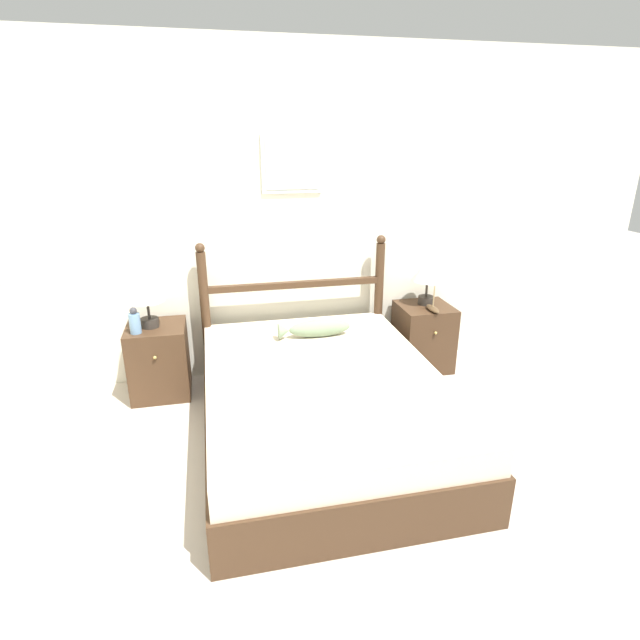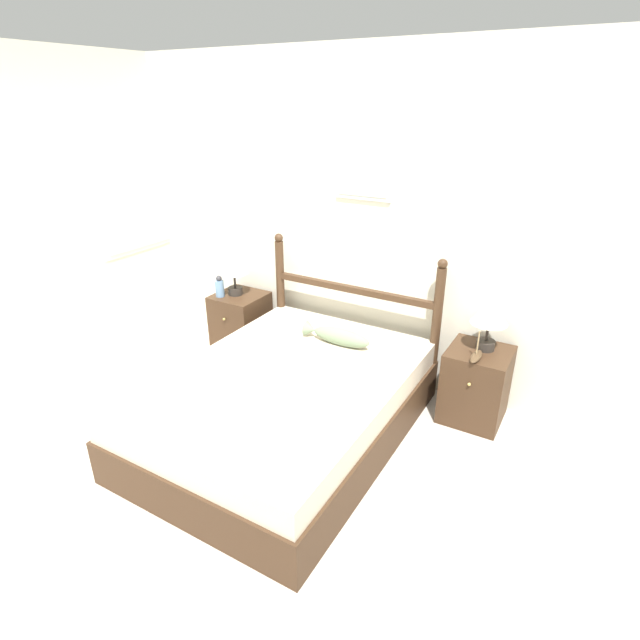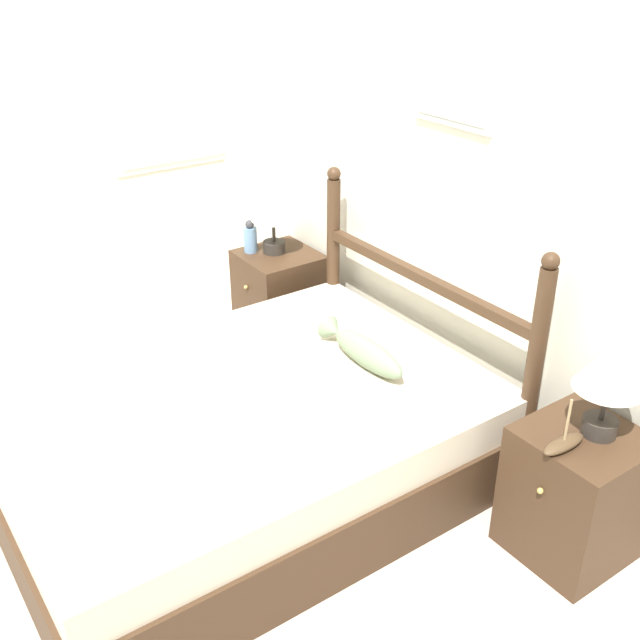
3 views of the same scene
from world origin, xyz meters
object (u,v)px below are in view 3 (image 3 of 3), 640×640
object	(u,v)px
table_lamp_left	(273,207)
table_lamp_right	(611,371)
fish_pillow	(362,350)
bed	(245,441)
nightstand_right	(575,493)
nightstand_left	(280,297)
bottle	(250,238)
model_boat	(564,443)

from	to	relation	value
table_lamp_left	table_lamp_right	world-z (taller)	same
fish_pillow	bed	bearing A→B (deg)	-97.48
nightstand_right	fish_pillow	bearing A→B (deg)	-164.51
nightstand_left	nightstand_right	distance (m)	2.16
nightstand_right	table_lamp_right	distance (m)	0.55
nightstand_right	bottle	bearing A→B (deg)	-177.11
bed	table_lamp_right	distance (m)	1.54
table_lamp_left	fish_pillow	bearing A→B (deg)	-12.84
table_lamp_right	model_boat	world-z (taller)	table_lamp_right
nightstand_right	nightstand_left	bearing A→B (deg)	180.00
bed	nightstand_left	distance (m)	1.38
nightstand_right	table_lamp_left	size ratio (longest dim) A/B	1.42
bed	nightstand_right	world-z (taller)	nightstand_right
bottle	model_boat	distance (m)	2.28
nightstand_left	table_lamp_left	xyz separation A→B (m)	(-0.03, -0.01, 0.55)
table_lamp_left	nightstand_right	bearing A→B (deg)	0.18
bed	model_boat	xyz separation A→B (m)	(1.08, 0.72, 0.34)
nightstand_right	fish_pillow	xyz separation A→B (m)	(-1.00, -0.28, 0.27)
bed	nightstand_right	distance (m)	1.38
bed	bottle	bearing A→B (deg)	148.12
bottle	table_lamp_right	bearing A→B (deg)	3.93
nightstand_right	table_lamp_left	world-z (taller)	table_lamp_left
model_boat	table_lamp_left	bearing A→B (deg)	176.61
table_lamp_left	bottle	distance (m)	0.23
nightstand_left	table_lamp_right	size ratio (longest dim) A/B	1.42
table_lamp_right	fish_pillow	xyz separation A→B (m)	(-1.02, -0.32, -0.29)
table_lamp_left	model_boat	xyz separation A→B (m)	(2.19, -0.13, -0.25)
nightstand_left	bottle	distance (m)	0.40
nightstand_left	fish_pillow	bearing A→B (deg)	-13.52
table_lamp_right	model_boat	xyz separation A→B (m)	(-0.02, -0.18, -0.25)
table_lamp_right	bottle	distance (m)	2.31
nightstand_left	bed	bearing A→B (deg)	-38.58
nightstand_left	bottle	size ratio (longest dim) A/B	2.85
bed	fish_pillow	distance (m)	0.66
nightstand_right	bottle	xyz separation A→B (m)	(-2.28, -0.11, 0.36)
bottle	fish_pillow	world-z (taller)	bottle
nightstand_left	table_lamp_right	distance (m)	2.24
nightstand_right	bottle	size ratio (longest dim) A/B	2.85
bed	nightstand_left	world-z (taller)	nightstand_left
table_lamp_right	model_boat	bearing A→B (deg)	-95.39
nightstand_left	model_boat	world-z (taller)	model_boat
nightstand_left	fish_pillow	distance (m)	1.22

